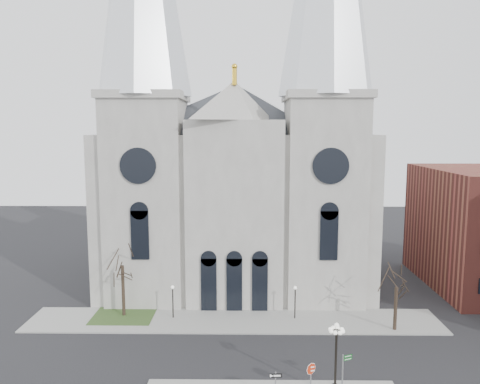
{
  "coord_description": "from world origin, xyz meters",
  "views": [
    {
      "loc": [
        1.16,
        -32.48,
        18.53
      ],
      "look_at": [
        0.65,
        8.0,
        13.12
      ],
      "focal_mm": 35.0,
      "sensor_mm": 36.0,
      "label": 1
    }
  ],
  "objects_px": {
    "stop_sign": "(311,372)",
    "street_name_sign": "(344,368)",
    "one_way_sign": "(276,381)",
    "globe_lamp": "(336,350)"
  },
  "relations": [
    {
      "from": "stop_sign",
      "to": "street_name_sign",
      "type": "bearing_deg",
      "value": 8.28
    },
    {
      "from": "stop_sign",
      "to": "one_way_sign",
      "type": "height_order",
      "value": "stop_sign"
    },
    {
      "from": "globe_lamp",
      "to": "street_name_sign",
      "type": "distance_m",
      "value": 2.32
    },
    {
      "from": "stop_sign",
      "to": "one_way_sign",
      "type": "relative_size",
      "value": 1.19
    },
    {
      "from": "one_way_sign",
      "to": "street_name_sign",
      "type": "relative_size",
      "value": 0.81
    },
    {
      "from": "stop_sign",
      "to": "street_name_sign",
      "type": "relative_size",
      "value": 0.96
    },
    {
      "from": "one_way_sign",
      "to": "stop_sign",
      "type": "bearing_deg",
      "value": 10.4
    },
    {
      "from": "one_way_sign",
      "to": "street_name_sign",
      "type": "xyz_separation_m",
      "value": [
        4.98,
        1.63,
        0.08
      ]
    },
    {
      "from": "globe_lamp",
      "to": "one_way_sign",
      "type": "xyz_separation_m",
      "value": [
        -4.17,
        -0.53,
        -1.96
      ]
    },
    {
      "from": "one_way_sign",
      "to": "street_name_sign",
      "type": "distance_m",
      "value": 5.24
    }
  ]
}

